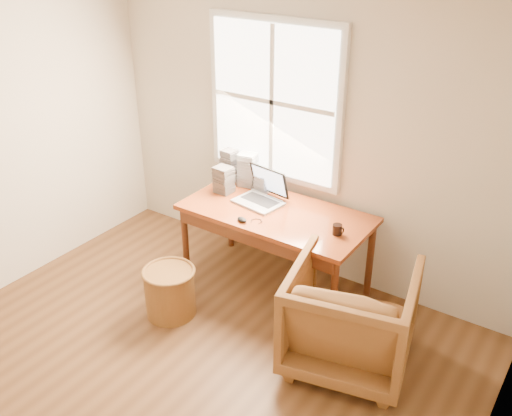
{
  "coord_description": "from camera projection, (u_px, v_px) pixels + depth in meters",
  "views": [
    {
      "loc": [
        2.24,
        -1.82,
        2.98
      ],
      "look_at": [
        -0.1,
        1.65,
        0.82
      ],
      "focal_mm": 40.0,
      "sensor_mm": 36.0,
      "label": 1
    }
  ],
  "objects": [
    {
      "name": "cd_stack_d",
      "position": [
        263.0,
        183.0,
        5.12
      ],
      "size": [
        0.15,
        0.14,
        0.16
      ],
      "primitive_type": "cube",
      "rotation": [
        0.0,
        0.0,
        -0.2
      ],
      "color": "silver",
      "rests_on": "desk"
    },
    {
      "name": "cd_stack_c",
      "position": [
        229.0,
        166.0,
        5.28
      ],
      "size": [
        0.14,
        0.13,
        0.31
      ],
      "primitive_type": "cube",
      "rotation": [
        0.0,
        0.0,
        -0.06
      ],
      "color": "#94929E",
      "rests_on": "desk"
    },
    {
      "name": "room_shell",
      "position": [
        126.0,
        232.0,
        3.34
      ],
      "size": [
        4.04,
        4.54,
        2.64
      ],
      "color": "brown",
      "rests_on": "ground"
    },
    {
      "name": "desk",
      "position": [
        276.0,
        213.0,
        4.81
      ],
      "size": [
        1.6,
        0.8,
        0.04
      ],
      "primitive_type": "cube",
      "color": "brown",
      "rests_on": "room_shell"
    },
    {
      "name": "cd_stack_b",
      "position": [
        224.0,
        180.0,
        5.09
      ],
      "size": [
        0.17,
        0.15,
        0.24
      ],
      "primitive_type": "cube",
      "rotation": [
        0.0,
        0.0,
        -0.09
      ],
      "color": "#232327",
      "rests_on": "desk"
    },
    {
      "name": "laptop",
      "position": [
        258.0,
        188.0,
        4.86
      ],
      "size": [
        0.46,
        0.47,
        0.3
      ],
      "primitive_type": null,
      "rotation": [
        0.0,
        0.0,
        -0.15
      ],
      "color": "#A1A4A8",
      "rests_on": "desk"
    },
    {
      "name": "armchair",
      "position": [
        351.0,
        317.0,
        4.09
      ],
      "size": [
        1.04,
        1.06,
        0.81
      ],
      "primitive_type": "imported",
      "rotation": [
        0.0,
        0.0,
        3.36
      ],
      "color": "brown",
      "rests_on": "room_shell"
    },
    {
      "name": "mouse",
      "position": [
        242.0,
        220.0,
        4.64
      ],
      "size": [
        0.11,
        0.08,
        0.03
      ],
      "primitive_type": "ellipsoid",
      "rotation": [
        0.0,
        0.0,
        -0.29
      ],
      "color": "black",
      "rests_on": "desk"
    },
    {
      "name": "cd_stack_a",
      "position": [
        248.0,
        170.0,
        5.19
      ],
      "size": [
        0.18,
        0.17,
        0.31
      ],
      "primitive_type": "cube",
      "rotation": [
        0.0,
        0.0,
        0.19
      ],
      "color": "silver",
      "rests_on": "desk"
    },
    {
      "name": "wicker_stool",
      "position": [
        170.0,
        292.0,
        4.69
      ],
      "size": [
        0.54,
        0.54,
        0.41
      ],
      "primitive_type": "cylinder",
      "rotation": [
        0.0,
        0.0,
        0.4
      ],
      "color": "brown",
      "rests_on": "room_shell"
    },
    {
      "name": "coffee_mug",
      "position": [
        337.0,
        230.0,
        4.44
      ],
      "size": [
        0.09,
        0.09,
        0.09
      ],
      "primitive_type": "cylinder",
      "rotation": [
        0.0,
        0.0,
        0.3
      ],
      "color": "black",
      "rests_on": "desk"
    }
  ]
}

